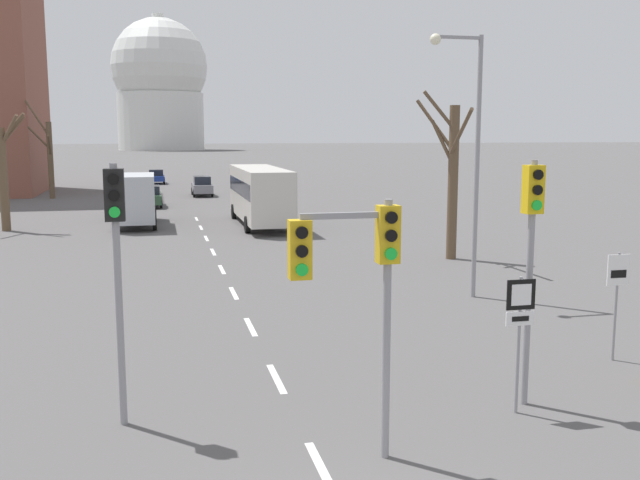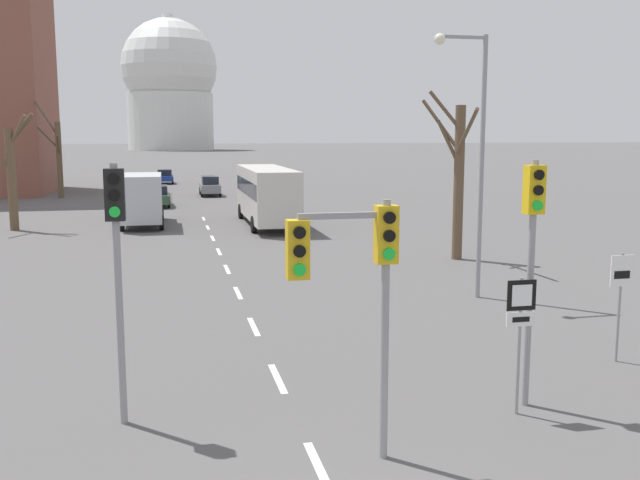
% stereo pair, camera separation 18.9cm
% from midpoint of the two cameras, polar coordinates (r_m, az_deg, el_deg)
% --- Properties ---
extents(lane_stripe_0, '(0.16, 2.00, 0.01)m').
position_cam_midpoint_polar(lane_stripe_0, '(12.47, -0.36, -17.77)').
color(lane_stripe_0, silver).
rests_on(lane_stripe_0, ground_plane).
extents(lane_stripe_1, '(0.16, 2.00, 0.01)m').
position_cam_midpoint_polar(lane_stripe_1, '(16.55, -3.84, -10.99)').
color(lane_stripe_1, silver).
rests_on(lane_stripe_1, ground_plane).
extents(lane_stripe_2, '(0.16, 2.00, 0.01)m').
position_cam_midpoint_polar(lane_stripe_2, '(20.80, -5.84, -6.92)').
color(lane_stripe_2, silver).
rests_on(lane_stripe_2, ground_plane).
extents(lane_stripe_3, '(0.16, 2.00, 0.01)m').
position_cam_midpoint_polar(lane_stripe_3, '(25.14, -7.13, -4.24)').
color(lane_stripe_3, silver).
rests_on(lane_stripe_3, ground_plane).
extents(lane_stripe_4, '(0.16, 2.00, 0.01)m').
position_cam_midpoint_polar(lane_stripe_4, '(29.53, -8.04, -2.35)').
color(lane_stripe_4, silver).
rests_on(lane_stripe_4, ground_plane).
extents(lane_stripe_5, '(0.16, 2.00, 0.01)m').
position_cam_midpoint_polar(lane_stripe_5, '(33.95, -8.71, -0.95)').
color(lane_stripe_5, silver).
rests_on(lane_stripe_5, ground_plane).
extents(lane_stripe_6, '(0.16, 2.00, 0.01)m').
position_cam_midpoint_polar(lane_stripe_6, '(38.39, -9.22, 0.13)').
color(lane_stripe_6, silver).
rests_on(lane_stripe_6, ground_plane).
extents(lane_stripe_7, '(0.16, 2.00, 0.01)m').
position_cam_midpoint_polar(lane_stripe_7, '(42.84, -9.63, 0.98)').
color(lane_stripe_7, silver).
rests_on(lane_stripe_7, ground_plane).
extents(lane_stripe_8, '(0.16, 2.00, 0.01)m').
position_cam_midpoint_polar(lane_stripe_8, '(47.30, -9.96, 1.68)').
color(lane_stripe_8, silver).
rests_on(lane_stripe_8, ground_plane).
extents(traffic_signal_near_right, '(0.36, 0.34, 5.01)m').
position_cam_midpoint_polar(traffic_signal_near_right, '(14.77, 16.19, 0.29)').
color(traffic_signal_near_right, gray).
rests_on(traffic_signal_near_right, ground_plane).
extents(traffic_signal_centre_tall, '(1.84, 0.34, 4.46)m').
position_cam_midpoint_polar(traffic_signal_centre_tall, '(11.69, 2.49, -2.14)').
color(traffic_signal_centre_tall, gray).
rests_on(traffic_signal_centre_tall, ground_plane).
extents(traffic_signal_near_left, '(0.36, 0.34, 4.99)m').
position_cam_midpoint_polar(traffic_signal_near_left, '(13.72, -16.35, -0.39)').
color(traffic_signal_near_left, gray).
rests_on(traffic_signal_near_left, ground_plane).
extents(route_sign_post, '(0.60, 0.08, 2.77)m').
position_cam_midpoint_polar(route_sign_post, '(14.54, 15.33, -6.23)').
color(route_sign_post, gray).
rests_on(route_sign_post, ground_plane).
extents(speed_limit_sign, '(0.60, 0.08, 2.69)m').
position_cam_midpoint_polar(speed_limit_sign, '(18.71, 22.41, -3.55)').
color(speed_limit_sign, gray).
rests_on(speed_limit_sign, ground_plane).
extents(street_lamp_right, '(1.84, 0.36, 8.69)m').
position_cam_midpoint_polar(street_lamp_right, '(24.22, 11.64, 7.72)').
color(street_lamp_right, gray).
rests_on(street_lamp_right, ground_plane).
extents(sedan_near_left, '(1.76, 4.50, 1.62)m').
position_cam_midpoint_polar(sedan_near_left, '(55.79, -13.53, 3.43)').
color(sedan_near_left, '#2D4C33').
rests_on(sedan_near_left, ground_plane).
extents(sedan_near_right, '(1.85, 4.15, 1.58)m').
position_cam_midpoint_polar(sedan_near_right, '(81.46, -13.04, 4.97)').
color(sedan_near_right, navy).
rests_on(sedan_near_right, ground_plane).
extents(sedan_mid_centre, '(1.77, 4.49, 1.77)m').
position_cam_midpoint_polar(sedan_mid_centre, '(64.77, -9.50, 4.28)').
color(sedan_mid_centre, slate).
rests_on(sedan_mid_centre, ground_plane).
extents(sedan_far_left, '(1.84, 4.60, 1.66)m').
position_cam_midpoint_polar(sedan_far_left, '(73.07, -14.11, 4.58)').
color(sedan_far_left, '#B7B7BC').
rests_on(sedan_far_left, ground_plane).
extents(city_bus, '(2.66, 10.80, 3.48)m').
position_cam_midpoint_polar(city_bus, '(43.30, -4.96, 3.87)').
color(city_bus, beige).
rests_on(city_bus, ground_plane).
extents(delivery_truck, '(2.44, 7.20, 3.14)m').
position_cam_midpoint_polar(delivery_truck, '(44.28, -14.70, 3.28)').
color(delivery_truck, '#333842').
rests_on(delivery_truck, ground_plane).
extents(bare_tree_left_near, '(2.14, 2.50, 8.33)m').
position_cam_midpoint_polar(bare_tree_left_near, '(65.28, -20.92, 6.26)').
color(bare_tree_left_near, brown).
rests_on(bare_tree_left_near, ground_plane).
extents(bare_tree_right_near, '(1.67, 4.19, 7.37)m').
position_cam_midpoint_polar(bare_tree_right_near, '(31.78, 10.33, 5.18)').
color(bare_tree_right_near, brown).
rests_on(bare_tree_right_near, ground_plane).
extents(bare_tree_left_far, '(3.25, 1.60, 6.70)m').
position_cam_midpoint_polar(bare_tree_left_far, '(44.34, -24.13, 4.93)').
color(bare_tree_left_far, brown).
rests_on(bare_tree_left_far, ground_plane).
extents(capitol_dome, '(31.82, 31.82, 44.95)m').
position_cam_midpoint_polar(capitol_dome, '(250.84, -12.71, 12.04)').
color(capitol_dome, silver).
rests_on(capitol_dome, ground_plane).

